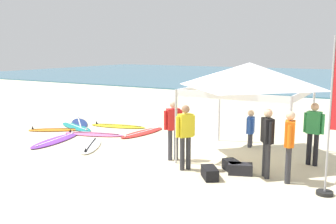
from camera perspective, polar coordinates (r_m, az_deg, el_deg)
The scene contains 21 objects.
ground_plane at distance 12.31m, azimuth 1.63°, elevation -5.38°, with size 80.00×80.00×0.00m, color beige.
sea at distance 44.22m, azimuth 22.75°, elevation 4.64°, with size 80.00×36.00×0.10m, color #386B84.
canopy_tent at distance 11.13m, azimuth 11.95°, elevation 5.32°, with size 3.16×3.16×2.75m.
surfboard_orange at distance 15.55m, azimuth -16.62°, elevation -2.52°, with size 1.89×1.51×0.19m.
surfboard_yellow at distance 15.75m, azimuth -7.45°, elevation -2.05°, with size 2.43×1.13×0.19m.
surfboard_pink at distance 14.42m, azimuth -10.98°, elevation -3.21°, with size 2.37×1.25×0.19m.
surfboard_white at distance 12.73m, azimuth -11.37°, elevation -4.90°, with size 1.56×2.08×0.19m.
surfboard_red at distance 14.42m, azimuth -3.81°, elevation -3.06°, with size 0.85×2.35×0.19m.
surfboard_purple at distance 13.76m, azimuth -16.30°, elevation -4.03°, with size 1.07×2.53×0.19m.
surfboard_navy at distance 16.60m, azimuth -12.97°, elevation -1.63°, with size 2.15×2.11×0.19m.
surfboard_teal at distance 15.86m, azimuth -13.42°, elevation -2.15°, with size 2.37×1.45×0.19m.
person_black at distance 9.66m, azimuth 14.46°, elevation -3.76°, with size 0.39×0.47×1.71m.
person_green at distance 11.05m, azimuth 20.74°, elevation -2.45°, with size 0.55×0.27×1.71m.
person_orange at distance 9.44m, azimuth 17.53°, elevation -4.20°, with size 0.28×0.54×1.71m.
person_red at distance 10.82m, azimuth 0.77°, elevation -2.06°, with size 0.40×0.43×1.71m.
person_yellow at distance 9.96m, azimuth 2.60°, elevation -3.08°, with size 0.38×0.47×1.71m.
person_blue at distance 12.64m, azimuth 12.12°, elevation -2.15°, with size 0.28×0.54×1.20m.
banner_flag at distance 8.78m, azimuth 23.51°, elevation -1.66°, with size 0.60×0.36×3.40m.
gear_bag_near_tent at distance 9.96m, azimuth 10.64°, elevation -8.29°, with size 0.60×0.32×0.28m, color #232328.
gear_bag_by_pole at distance 10.17m, azimuth 9.49°, elevation -7.88°, with size 0.60×0.32×0.28m, color black.
gear_bag_on_sand at distance 9.55m, azimuth 6.20°, elevation -8.96°, with size 0.60×0.32×0.28m, color black.
Camera 1 is at (5.67, -10.47, 3.13)m, focal length 41.18 mm.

